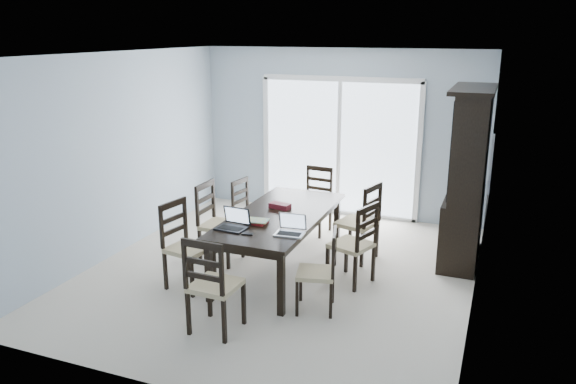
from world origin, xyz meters
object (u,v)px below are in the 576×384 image
(chair_left_near, at_px, (182,235))
(chair_left_mid, at_px, (214,214))
(chair_right_near, at_px, (324,262))
(cell_phone, at_px, (248,234))
(chair_left_far, at_px, (246,204))
(laptop_dark, at_px, (231,224))
(chair_end_far, at_px, (316,193))
(hot_tub, at_px, (321,164))
(chair_end_near, at_px, (210,276))
(china_hutch, at_px, (467,178))
(laptop_silver, at_px, (289,230))
(chair_right_mid, at_px, (359,236))
(game_box, at_px, (280,206))
(dining_table, at_px, (280,220))
(chair_right_far, at_px, (364,214))

(chair_left_near, height_order, chair_left_mid, chair_left_mid)
(chair_right_near, bearing_deg, cell_phone, 79.45)
(chair_left_far, xyz_separation_m, laptop_dark, (0.53, -1.49, 0.26))
(chair_right_near, xyz_separation_m, chair_end_far, (-0.86, 2.30, 0.04))
(chair_right_near, relative_size, hot_tub, 0.44)
(chair_end_near, bearing_deg, china_hutch, 55.61)
(laptop_silver, bearing_deg, chair_right_mid, 41.63)
(chair_end_near, bearing_deg, hot_tub, 98.43)
(chair_right_near, distance_m, game_box, 1.29)
(chair_left_far, bearing_deg, dining_table, 54.88)
(chair_right_near, bearing_deg, chair_end_near, 121.39)
(laptop_dark, distance_m, laptop_silver, 0.66)
(chair_left_mid, height_order, chair_right_far, chair_right_far)
(dining_table, height_order, cell_phone, cell_phone)
(chair_right_near, xyz_separation_m, chair_right_mid, (0.17, 0.74, 0.06))
(laptop_silver, relative_size, hot_tub, 0.14)
(chair_left_far, relative_size, game_box, 3.98)
(chair_left_mid, height_order, chair_right_mid, chair_left_mid)
(china_hutch, distance_m, chair_left_near, 3.57)
(dining_table, height_order, chair_right_mid, chair_right_mid)
(cell_phone, bearing_deg, chair_right_far, 48.34)
(chair_right_mid, relative_size, game_box, 4.41)
(chair_end_near, bearing_deg, dining_table, 89.48)
(dining_table, relative_size, laptop_dark, 6.49)
(chair_left_far, bearing_deg, chair_right_near, 55.50)
(dining_table, bearing_deg, chair_left_near, -140.66)
(chair_left_mid, xyz_separation_m, chair_left_far, (0.10, 0.74, -0.08))
(chair_left_mid, relative_size, laptop_dark, 3.46)
(chair_left_far, xyz_separation_m, game_box, (0.75, -0.60, 0.24))
(dining_table, relative_size, game_box, 8.58)
(china_hutch, relative_size, hot_tub, 0.95)
(chair_right_near, xyz_separation_m, chair_right_far, (0.05, 1.46, 0.08))
(chair_left_far, xyz_separation_m, cell_phone, (0.77, -1.58, 0.22))
(china_hutch, bearing_deg, chair_end_near, -126.30)
(chair_right_far, height_order, laptop_silver, chair_right_far)
(chair_left_far, height_order, chair_right_near, chair_right_near)
(chair_end_far, bearing_deg, game_box, 95.49)
(chair_left_far, bearing_deg, cell_phone, 34.96)
(dining_table, relative_size, china_hutch, 1.00)
(chair_left_near, distance_m, chair_end_far, 2.46)
(laptop_dark, relative_size, hot_tub, 0.15)
(hot_tub, bearing_deg, chair_right_near, -71.41)
(chair_left_mid, relative_size, cell_phone, 9.55)
(chair_right_mid, distance_m, chair_right_far, 0.73)
(game_box, bearing_deg, chair_right_far, 30.11)
(china_hutch, relative_size, chair_left_far, 2.16)
(chair_right_far, height_order, chair_end_far, chair_right_far)
(china_hutch, distance_m, laptop_silver, 2.52)
(chair_right_mid, bearing_deg, chair_end_far, 52.40)
(chair_left_mid, xyz_separation_m, chair_end_far, (0.87, 1.51, -0.04))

